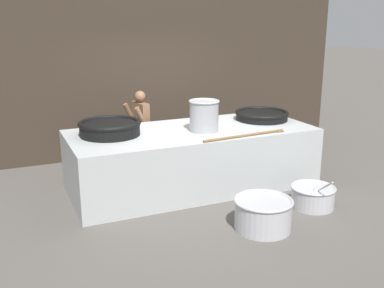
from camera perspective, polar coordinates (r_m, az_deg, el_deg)
ground_plane at (r=7.57m, az=0.00°, el=-5.30°), size 60.00×60.00×0.00m
back_wall at (r=9.27m, az=-5.79°, el=9.13°), size 8.80×0.24×3.33m
hearth_platform at (r=7.41m, az=0.00°, el=-1.80°), size 3.96×1.68×0.97m
giant_wok_near at (r=7.02m, az=-10.39°, el=2.09°), size 0.96×0.96×0.23m
giant_wok_far at (r=8.08m, az=8.85°, el=3.66°), size 0.95×0.95×0.16m
stock_pot at (r=7.13m, az=1.54°, el=3.67°), size 0.49×0.49×0.50m
stirring_paddle at (r=6.91m, az=7.12°, el=1.13°), size 1.45×0.18×0.04m
cook at (r=8.28m, az=-6.55°, el=2.15°), size 0.39×0.57×1.46m
prep_bowl_vegetables at (r=6.92m, az=15.09°, el=-6.35°), size 0.66×0.85×0.59m
prep_bowl_meat at (r=6.07m, az=9.01°, el=-8.61°), size 0.79×0.79×0.42m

